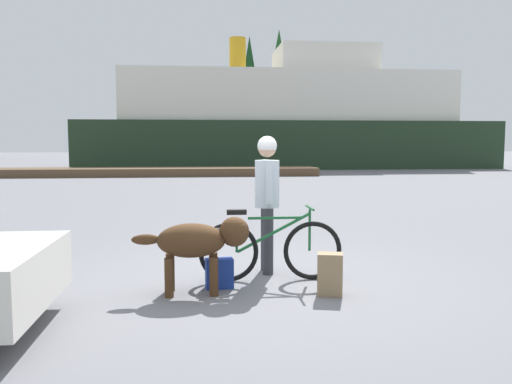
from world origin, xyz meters
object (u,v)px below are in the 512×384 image
(bicycle, at_px, (270,249))
(backpack, at_px, (330,274))
(handbag_pannier, at_px, (219,273))
(ferry_boat, at_px, (286,122))
(person_cyclist, at_px, (267,190))
(dog, at_px, (199,242))

(bicycle, bearing_deg, backpack, -49.43)
(backpack, xyz_separation_m, handbag_pannier, (-1.23, 0.43, -0.06))
(handbag_pannier, relative_size, ferry_boat, 0.01)
(bicycle, relative_size, person_cyclist, 0.99)
(bicycle, height_order, backpack, bicycle)
(handbag_pannier, bearing_deg, dog, -139.27)
(dog, bearing_deg, ferry_boat, 78.98)
(person_cyclist, distance_m, handbag_pannier, 1.32)
(handbag_pannier, bearing_deg, backpack, -19.33)
(ferry_boat, bearing_deg, person_cyclist, -99.65)
(dog, bearing_deg, person_cyclist, 45.07)
(bicycle, relative_size, dog, 1.35)
(person_cyclist, height_order, handbag_pannier, person_cyclist)
(backpack, height_order, handbag_pannier, backpack)
(backpack, height_order, ferry_boat, ferry_boat)
(dog, relative_size, ferry_boat, 0.05)
(bicycle, bearing_deg, handbag_pannier, -157.80)
(handbag_pannier, height_order, ferry_boat, ferry_boat)
(person_cyclist, bearing_deg, handbag_pannier, -133.51)
(person_cyclist, bearing_deg, backpack, -62.82)
(backpack, bearing_deg, dog, 171.13)
(person_cyclist, xyz_separation_m, backpack, (0.57, -1.12, -0.86))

